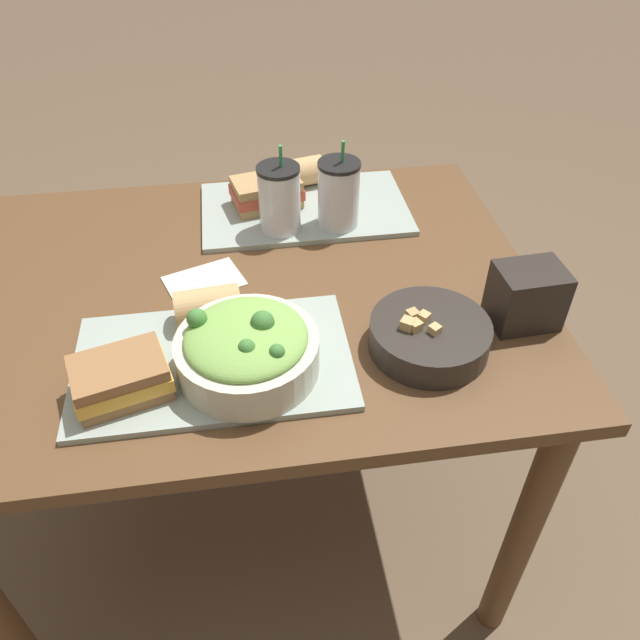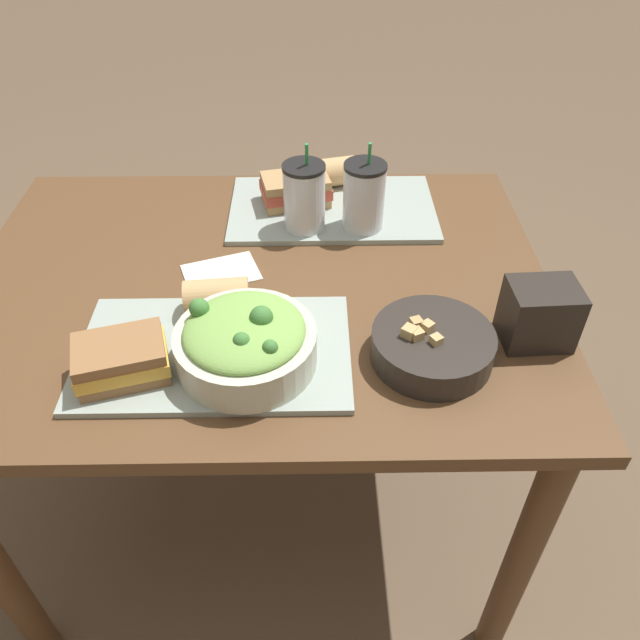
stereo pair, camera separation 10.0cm
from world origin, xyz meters
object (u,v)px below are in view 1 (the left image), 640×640
at_px(soup_bowl, 429,335).
at_px(drink_cup_dark, 280,201).
at_px(sandwich_far, 267,192).
at_px(sandwich_near, 121,378).
at_px(drink_cup_red, 339,196).
at_px(baguette_near, 209,306).
at_px(baguette_far, 304,172).
at_px(chip_bag, 527,296).
at_px(napkin_folded, 204,281).
at_px(salad_bowl, 244,348).

relative_size(soup_bowl, drink_cup_dark, 1.08).
bearing_deg(soup_bowl, sandwich_far, 115.31).
height_order(sandwich_near, drink_cup_red, drink_cup_red).
bearing_deg(baguette_near, baguette_far, -31.59).
relative_size(chip_bag, napkin_folded, 0.71).
bearing_deg(soup_bowl, sandwich_near, -175.33).
relative_size(soup_bowl, chip_bag, 1.70).
distance_m(sandwich_near, baguette_near, 0.21).
xyz_separation_m(sandwich_far, drink_cup_dark, (0.02, -0.10, 0.04)).
xyz_separation_m(soup_bowl, baguette_near, (-0.37, 0.11, 0.02)).
bearing_deg(salad_bowl, drink_cup_red, 61.59).
height_order(sandwich_near, baguette_near, baguette_near).
xyz_separation_m(baguette_near, baguette_far, (0.23, 0.46, 0.00)).
xyz_separation_m(soup_bowl, chip_bag, (0.19, 0.05, 0.03)).
distance_m(soup_bowl, baguette_far, 0.59).
bearing_deg(sandwich_far, salad_bowl, -110.86).
height_order(sandwich_far, drink_cup_red, drink_cup_red).
bearing_deg(napkin_folded, drink_cup_dark, 42.12).
bearing_deg(drink_cup_red, salad_bowl, -118.41).
bearing_deg(sandwich_far, drink_cup_dark, -90.83).
relative_size(drink_cup_dark, napkin_folded, 1.13).
relative_size(sandwich_far, drink_cup_dark, 0.88).
distance_m(soup_bowl, baguette_near, 0.39).
distance_m(salad_bowl, sandwich_far, 0.52).
bearing_deg(napkin_folded, drink_cup_red, 27.33).
height_order(salad_bowl, drink_cup_dark, drink_cup_dark).
distance_m(soup_bowl, drink_cup_dark, 0.45).
relative_size(soup_bowl, drink_cup_red, 1.07).
bearing_deg(sandwich_far, sandwich_near, -128.99).
bearing_deg(drink_cup_red, soup_bowl, -77.24).
xyz_separation_m(baguette_near, napkin_folded, (-0.01, 0.13, -0.04)).
height_order(salad_bowl, napkin_folded, salad_bowl).
distance_m(baguette_far, chip_bag, 0.62).
height_order(baguette_far, drink_cup_dark, drink_cup_dark).
bearing_deg(sandwich_near, drink_cup_red, 30.63).
relative_size(sandwich_near, chip_bag, 1.39).
bearing_deg(drink_cup_dark, chip_bag, -41.12).
xyz_separation_m(baguette_near, sandwich_far, (0.13, 0.38, -0.00)).
bearing_deg(napkin_folded, sandwich_far, 59.83).
xyz_separation_m(baguette_far, drink_cup_red, (0.05, -0.18, 0.03)).
xyz_separation_m(soup_bowl, drink_cup_red, (-0.09, 0.39, 0.05)).
xyz_separation_m(baguette_near, drink_cup_red, (0.28, 0.28, 0.03)).
bearing_deg(napkin_folded, salad_bowl, -75.44).
distance_m(baguette_near, baguette_far, 0.52).
bearing_deg(baguette_far, sandwich_far, 117.79).
distance_m(sandwich_near, drink_cup_red, 0.60).
relative_size(salad_bowl, chip_bag, 1.91).
distance_m(baguette_near, sandwich_far, 0.40).
bearing_deg(sandwich_far, soup_bowl, -76.91).
height_order(chip_bag, napkin_folded, chip_bag).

